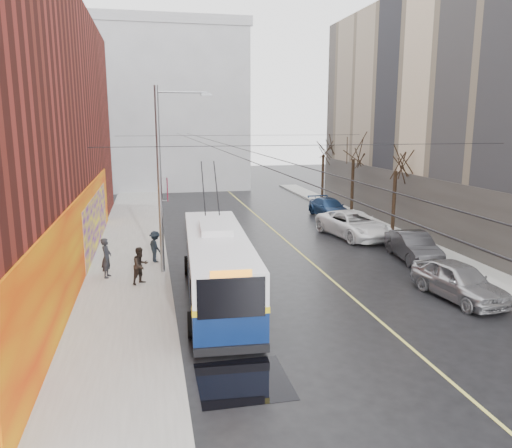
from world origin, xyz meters
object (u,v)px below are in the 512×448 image
Objects in this scene: tree_far at (323,146)px; parked_car_b at (413,246)px; trolleybus at (217,265)px; parked_car_a at (459,281)px; pedestrian_c at (155,247)px; streetlight_pole at (163,176)px; parked_car_d at (329,208)px; pedestrian_b at (141,266)px; tree_near at (396,159)px; tree_mid at (354,149)px; pedestrian_a at (106,258)px; following_car at (202,225)px; parked_car_c at (354,225)px.

tree_far reaches higher than parked_car_b.
trolleybus is at bearing -154.72° from parked_car_b.
parked_car_b is at bearing 71.63° from parked_car_a.
parked_car_b is 2.82× the size of pedestrian_c.
parked_car_d is (13.14, 12.72, -4.13)m from streetlight_pole.
pedestrian_b is at bearing -167.58° from parked_car_b.
tree_near reaches higher than parked_car_b.
streetlight_pole is 5.47× the size of pedestrian_c.
tree_near is at bearing -15.33° from pedestrian_b.
streetlight_pole reaches higher than tree_mid.
pedestrian_a is (-15.89, -0.17, 0.33)m from parked_car_b.
trolleybus is 6.00m from pedestrian_a.
pedestrian_c is at bearing -144.33° from tree_mid.
pedestrian_b reaches higher than pedestrian_c.
tree_mid is at bearing -78.70° from pedestrian_c.
trolleybus reaches higher than following_car.
streetlight_pole is at bearing -112.48° from following_car.
parked_car_b is 13.43m from following_car.
pedestrian_b is 3.60m from pedestrian_c.
tree_mid is 19.69m from pedestrian_c.
parked_car_c is 9.90m from following_car.
tree_far is at bearing 12.41° from pedestrian_b.
parked_car_c is at bearing -172.14° from tree_near.
pedestrian_c is at bearing 116.28° from trolleybus.
parked_car_d is 1.15× the size of following_car.
tree_near is at bearing -90.00° from tree_mid.
trolleybus is (2.00, -4.03, -3.35)m from streetlight_pole.
following_car is 2.27× the size of pedestrian_a.
tree_mid is (0.00, 7.00, 0.28)m from tree_near.
parked_car_a is (-3.20, -12.13, -4.18)m from tree_near.
tree_near is 3.39× the size of pedestrian_a.
pedestrian_b is at bearing -137.92° from tree_mid.
streetlight_pole is at bearing -158.38° from tree_near.
tree_near is 5.10m from parked_car_c.
pedestrian_c is (-13.61, -10.93, 0.26)m from parked_car_d.
pedestrian_c is at bearing -130.62° from tree_far.
pedestrian_c is (-12.66, -3.80, 0.14)m from parked_car_c.
tree_mid is 3.54× the size of pedestrian_a.
parked_car_b is (-2.00, -13.24, -4.49)m from tree_mid.
parked_car_d is (0.00, 12.96, -0.05)m from parked_car_b.
streetlight_pole is at bearing -71.57° from pedestrian_a.
parked_car_d is at bearing 19.10° from following_car.
parked_car_c is 15.24m from pedestrian_b.
parked_car_d is 20.35m from pedestrian_b.
tree_mid is 14.19m from following_car.
pedestrian_c is (2.28, 2.20, -0.12)m from pedestrian_a.
trolleybus reaches higher than parked_car_c.
tree_mid reaches higher than parked_car_d.
tree_far is 20.80m from parked_car_b.
pedestrian_a reaches higher than pedestrian_c.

